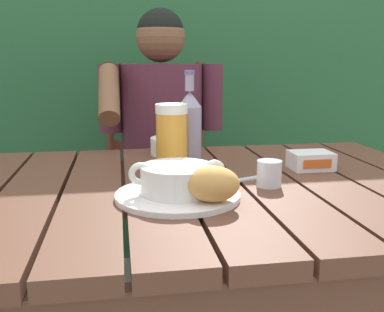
# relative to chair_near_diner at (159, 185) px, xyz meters

# --- Properties ---
(dining_table) EXTENTS (1.26, 0.90, 0.75)m
(dining_table) POSITION_rel_chair_near_diner_xyz_m (0.05, -0.89, 0.16)
(dining_table) COLOR brown
(dining_table) RESTS_ON ground_plane
(hedge_backdrop) EXTENTS (3.16, 0.98, 2.17)m
(hedge_backdrop) POSITION_rel_chair_near_diner_xyz_m (-0.14, 0.66, 0.62)
(hedge_backdrop) COLOR #275932
(hedge_backdrop) RESTS_ON ground_plane
(chair_near_diner) EXTENTS (0.46, 0.46, 1.03)m
(chair_near_diner) POSITION_rel_chair_near_diner_xyz_m (0.00, 0.00, 0.00)
(chair_near_diner) COLOR #5B2C1C
(chair_near_diner) RESTS_ON ground_plane
(person_eating) EXTENTS (0.48, 0.47, 1.24)m
(person_eating) POSITION_rel_chair_near_diner_xyz_m (-0.00, -0.20, 0.24)
(person_eating) COLOR #552635
(person_eating) RESTS_ON ground_plane
(serving_plate) EXTENTS (0.27, 0.27, 0.01)m
(serving_plate) POSITION_rel_chair_near_diner_xyz_m (-0.05, -1.00, 0.26)
(serving_plate) COLOR white
(serving_plate) RESTS_ON dining_table
(soup_bowl) EXTENTS (0.21, 0.16, 0.07)m
(soup_bowl) POSITION_rel_chair_near_diner_xyz_m (-0.05, -1.00, 0.30)
(soup_bowl) COLOR white
(soup_bowl) RESTS_ON serving_plate
(bread_roll) EXTENTS (0.12, 0.10, 0.07)m
(bread_roll) POSITION_rel_chair_near_diner_xyz_m (0.01, -1.08, 0.31)
(bread_roll) COLOR tan
(bread_roll) RESTS_ON serving_plate
(beer_glass) EXTENTS (0.08, 0.08, 0.18)m
(beer_glass) POSITION_rel_chair_near_diner_xyz_m (-0.03, -0.79, 0.35)
(beer_glass) COLOR orange
(beer_glass) RESTS_ON dining_table
(beer_bottle) EXTENTS (0.07, 0.07, 0.27)m
(beer_bottle) POSITION_rel_chair_near_diner_xyz_m (0.02, -0.73, 0.37)
(beer_bottle) COLOR gray
(beer_bottle) RESTS_ON dining_table
(water_glass_small) EXTENTS (0.06, 0.06, 0.06)m
(water_glass_small) POSITION_rel_chair_near_diner_xyz_m (0.18, -0.95, 0.29)
(water_glass_small) COLOR silver
(water_glass_small) RESTS_ON dining_table
(butter_tub) EXTENTS (0.11, 0.09, 0.05)m
(butter_tub) POSITION_rel_chair_near_diner_xyz_m (0.35, -0.80, 0.28)
(butter_tub) COLOR white
(butter_tub) RESTS_ON dining_table
(table_knife) EXTENTS (0.16, 0.07, 0.01)m
(table_knife) POSITION_rel_chair_near_diner_xyz_m (0.10, -0.91, 0.26)
(table_knife) COLOR silver
(table_knife) RESTS_ON dining_table
(diner_bowl) EXTENTS (0.15, 0.15, 0.05)m
(diner_bowl) POSITION_rel_chair_near_diner_xyz_m (-0.00, -0.55, 0.29)
(diner_bowl) COLOR white
(diner_bowl) RESTS_ON dining_table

